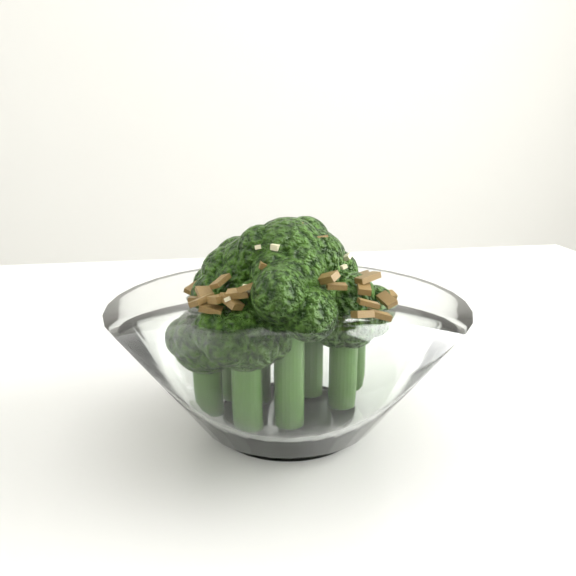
{
  "coord_description": "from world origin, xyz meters",
  "views": [
    {
      "loc": [
        0.2,
        -0.55,
        0.96
      ],
      "look_at": [
        0.21,
        -0.15,
        0.85
      ],
      "focal_mm": 40.0,
      "sensor_mm": 36.0,
      "label": 1
    }
  ],
  "objects": [
    {
      "name": "table",
      "position": [
        0.13,
        -0.03,
        0.68
      ],
      "size": [
        1.3,
        0.96,
        0.75
      ],
      "color": "white",
      "rests_on": "ground"
    },
    {
      "name": "broccoli_dish",
      "position": [
        0.21,
        -0.15,
        0.81
      ],
      "size": [
        0.23,
        0.23,
        0.14
      ],
      "color": "white",
      "rests_on": "table"
    }
  ]
}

